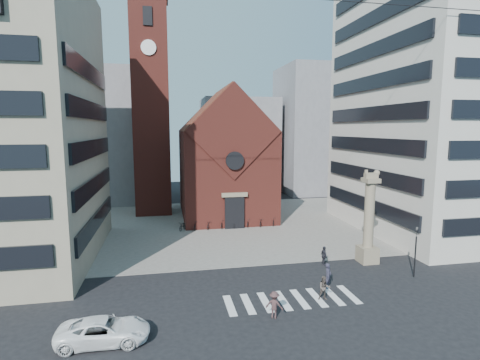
% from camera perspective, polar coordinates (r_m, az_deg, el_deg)
% --- Properties ---
extents(ground, '(120.00, 120.00, 0.00)m').
position_cam_1_polar(ground, '(31.24, 4.99, -15.46)').
color(ground, black).
rests_on(ground, ground).
extents(piazza, '(46.00, 30.00, 0.05)m').
position_cam_1_polar(piazza, '(48.80, -1.29, -6.76)').
color(piazza, gray).
rests_on(piazza, ground).
extents(zebra_crossing, '(10.20, 3.20, 0.01)m').
position_cam_1_polar(zebra_crossing, '(28.79, 7.84, -17.61)').
color(zebra_crossing, white).
rests_on(zebra_crossing, ground).
extents(church, '(12.00, 16.65, 18.00)m').
position_cam_1_polar(church, '(53.35, -2.44, 3.17)').
color(church, maroon).
rests_on(church, ground).
extents(campanile, '(5.50, 5.50, 31.20)m').
position_cam_1_polar(campanile, '(55.63, -13.41, 11.15)').
color(campanile, maroon).
rests_on(campanile, ground).
extents(building_right, '(18.00, 22.00, 32.00)m').
position_cam_1_polar(building_right, '(51.06, 28.37, 11.04)').
color(building_right, beige).
rests_on(building_right, ground).
extents(bg_block_left, '(16.00, 14.00, 22.00)m').
position_cam_1_polar(bg_block_left, '(68.55, -21.35, 6.21)').
color(bg_block_left, gray).
rests_on(bg_block_left, ground).
extents(bg_block_mid, '(14.00, 12.00, 18.00)m').
position_cam_1_polar(bg_block_mid, '(73.95, -0.22, 5.28)').
color(bg_block_mid, gray).
rests_on(bg_block_mid, ground).
extents(bg_block_right, '(16.00, 14.00, 24.00)m').
position_cam_1_polar(bg_block_right, '(75.76, 12.29, 7.44)').
color(bg_block_right, gray).
rests_on(bg_block_right, ground).
extents(lion_column, '(1.63, 1.60, 8.68)m').
position_cam_1_polar(lion_column, '(36.60, 19.02, -6.64)').
color(lion_column, gray).
rests_on(lion_column, ground).
extents(traffic_light, '(0.13, 0.16, 4.30)m').
position_cam_1_polar(traffic_light, '(34.79, 25.17, -9.72)').
color(traffic_light, black).
rests_on(traffic_light, ground).
extents(white_car, '(5.29, 2.55, 1.45)m').
position_cam_1_polar(white_car, '(24.66, -20.03, -20.78)').
color(white_car, white).
rests_on(white_car, ground).
extents(pedestrian_0, '(0.85, 0.84, 1.98)m').
position_cam_1_polar(pedestrian_0, '(30.80, 13.27, -14.01)').
color(pedestrian_0, '#2B293A').
rests_on(pedestrian_0, ground).
extents(pedestrian_1, '(0.98, 0.83, 1.78)m').
position_cam_1_polar(pedestrian_1, '(28.86, 12.73, -15.75)').
color(pedestrian_1, '#4F453F').
rests_on(pedestrian_1, ground).
extents(pedestrian_2, '(0.48, 1.06, 1.78)m').
position_cam_1_polar(pedestrian_2, '(35.41, 12.68, -11.22)').
color(pedestrian_2, '#25252C').
rests_on(pedestrian_2, ground).
extents(pedestrian_3, '(1.35, 1.18, 1.81)m').
position_cam_1_polar(pedestrian_3, '(25.90, 5.26, -18.41)').
color(pedestrian_3, '#432D2E').
rests_on(pedestrian_3, ground).
extents(scooter_0, '(1.44, 2.06, 1.03)m').
position_cam_1_polar(scooter_0, '(46.47, -8.70, -6.92)').
color(scooter_0, black).
rests_on(scooter_0, piazza).
extents(scooter_1, '(1.28, 1.94, 1.14)m').
position_cam_1_polar(scooter_1, '(46.55, -6.66, -6.78)').
color(scooter_1, black).
rests_on(scooter_1, piazza).
extents(scooter_2, '(1.44, 2.06, 1.03)m').
position_cam_1_polar(scooter_2, '(46.71, -4.62, -6.77)').
color(scooter_2, black).
rests_on(scooter_2, piazza).
extents(scooter_3, '(1.28, 1.94, 1.14)m').
position_cam_1_polar(scooter_3, '(46.91, -2.60, -6.62)').
color(scooter_3, black).
rests_on(scooter_3, piazza).
extents(scooter_4, '(1.44, 2.06, 1.03)m').
position_cam_1_polar(scooter_4, '(47.19, -0.61, -6.60)').
color(scooter_4, black).
rests_on(scooter_4, piazza).
extents(scooter_5, '(1.28, 1.94, 1.14)m').
position_cam_1_polar(scooter_5, '(47.50, 1.36, -6.43)').
color(scooter_5, black).
rests_on(scooter_5, piazza).
extents(scooter_6, '(1.44, 2.06, 1.03)m').
position_cam_1_polar(scooter_6, '(47.89, 3.30, -6.39)').
color(scooter_6, black).
rests_on(scooter_6, piazza).
extents(scooter_7, '(1.28, 1.94, 1.14)m').
position_cam_1_polar(scooter_7, '(48.31, 5.21, -6.22)').
color(scooter_7, black).
rests_on(scooter_7, piazza).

